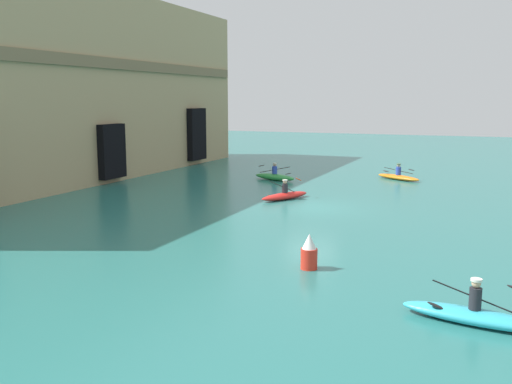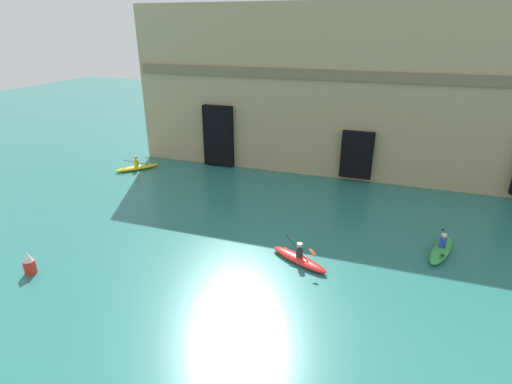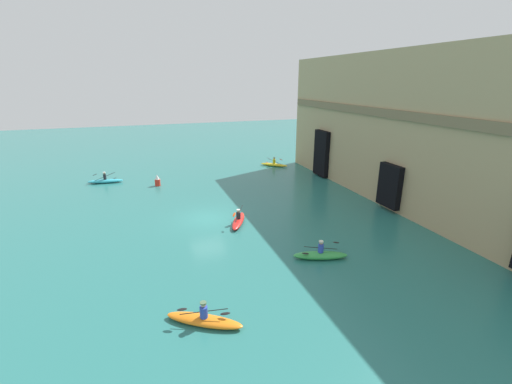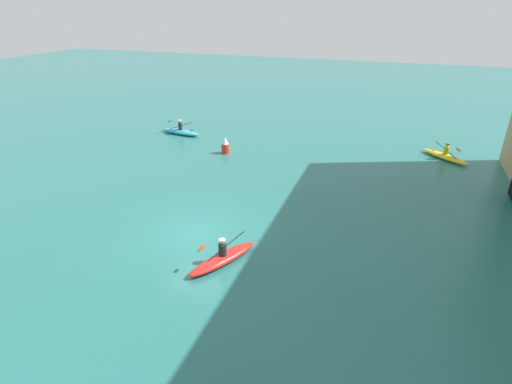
# 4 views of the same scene
# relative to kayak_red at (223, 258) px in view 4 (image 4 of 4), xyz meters

# --- Properties ---
(ground_plane) EXTENTS (120.00, 120.00, 0.00)m
(ground_plane) POSITION_rel_kayak_red_xyz_m (-1.65, -1.96, -0.22)
(ground_plane) COLOR #28706B
(kayak_red) EXTENTS (3.20, 2.04, 1.12)m
(kayak_red) POSITION_rel_kayak_red_xyz_m (0.00, 0.00, 0.00)
(kayak_red) COLOR red
(kayak_red) RESTS_ON ground
(kayak_cyan) EXTENTS (1.27, 3.48, 1.11)m
(kayak_cyan) POSITION_rel_kayak_red_xyz_m (-14.21, -9.83, -0.00)
(kayak_cyan) COLOR #33B2C6
(kayak_cyan) RESTS_ON ground
(kayak_yellow) EXTENTS (2.75, 2.99, 1.08)m
(kayak_yellow) POSITION_rel_kayak_red_xyz_m (-15.22, 8.90, -0.01)
(kayak_yellow) COLOR yellow
(kayak_yellow) RESTS_ON ground
(marker_buoy) EXTENTS (0.53, 0.53, 1.13)m
(marker_buoy) POSITION_rel_kayak_red_xyz_m (-11.47, -4.90, 0.30)
(marker_buoy) COLOR red
(marker_buoy) RESTS_ON ground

